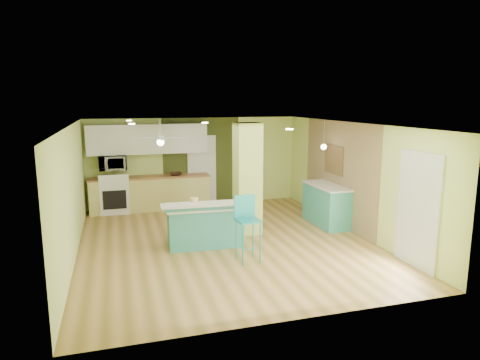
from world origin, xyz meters
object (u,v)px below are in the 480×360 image
object	(u,v)px
bar_stool	(247,217)
fruit_bowl	(176,174)
peninsula	(205,224)
side_counter	(326,204)
canister	(194,202)

from	to	relation	value
bar_stool	fruit_bowl	size ratio (longest dim) A/B	3.65
peninsula	bar_stool	size ratio (longest dim) A/B	1.48
bar_stool	peninsula	bearing A→B (deg)	114.35
bar_stool	fruit_bowl	distance (m)	4.34
side_counter	fruit_bowl	distance (m)	4.20
bar_stool	canister	distance (m)	1.29
fruit_bowl	bar_stool	bearing A→B (deg)	-80.37
side_counter	canister	size ratio (longest dim) A/B	7.90
peninsula	bar_stool	world-z (taller)	bar_stool
bar_stool	fruit_bowl	xyz separation A→B (m)	(-0.73, 4.28, 0.15)
fruit_bowl	canister	bearing A→B (deg)	-91.42
peninsula	fruit_bowl	bearing A→B (deg)	95.74
bar_stool	side_counter	size ratio (longest dim) A/B	0.82
side_counter	fruit_bowl	world-z (taller)	fruit_bowl
peninsula	canister	size ratio (longest dim) A/B	9.60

